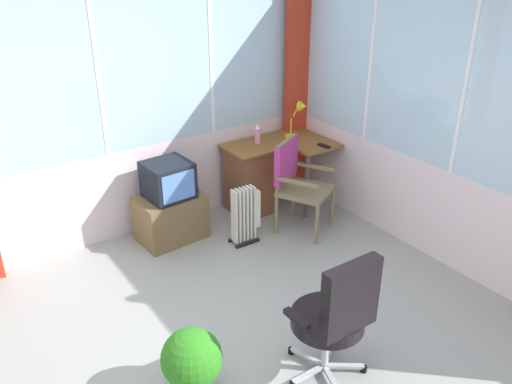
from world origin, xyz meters
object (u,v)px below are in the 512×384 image
Objects in this scene: office_chair at (337,313)px; potted_plant at (192,362)px; desk at (253,177)px; desk_lamp at (300,113)px; tv_remote at (324,146)px; tv_on_stand at (170,205)px; wooden_armchair at (294,174)px; space_heater at (246,214)px; spray_bottle at (258,134)px.

office_chair reaches higher than potted_plant.
desk_lamp is at bearing -4.52° from desk.
tv_remote is at bearing -85.82° from desk_lamp.
desk_lamp reaches higher than potted_plant.
desk is 1.02m from tv_on_stand.
potted_plant is (-2.42, -1.93, -0.74)m from desk_lamp.
wooden_armchair is (-0.49, -0.12, -0.17)m from tv_remote.
space_heater is at bearing -129.80° from desk.
desk is at bearing 50.20° from space_heater.
tv_remote reaches higher than potted_plant.
potted_plant is at bearing -133.50° from spray_bottle.
tv_on_stand is (-1.02, -0.05, -0.03)m from desk.
wooden_armchair reaches higher than desk.
desk_lamp is 0.50× the size of tv_on_stand.
spray_bottle reaches higher than desk.
spray_bottle is 0.67m from wooden_armchair.
space_heater is at bearing -39.28° from tv_on_stand.
tv_remote is 0.15× the size of office_chair.
tv_on_stand reaches higher than potted_plant.
tv_on_stand reaches higher than desk.
spray_bottle is at bearing 30.51° from desk.
wooden_armchair is at bearing -87.94° from spray_bottle.
office_chair is (-0.97, -2.39, 0.16)m from desk.
office_chair is at bearing -138.15° from tv_remote.
office_chair is at bearing -123.67° from desk_lamp.
spray_bottle is at bearing 92.06° from wooden_armchair.
desk_lamp is at bearing 47.61° from wooden_armchair.
spray_bottle is 0.42× the size of potted_plant.
office_chair is 1.69× the size of space_heater.
tv_remote is 0.29× the size of potted_plant.
wooden_armchair is 0.64m from space_heater.
potted_plant is at bearing -112.67° from tv_on_stand.
tv_on_stand is (-1.13, -0.12, -0.49)m from spray_bottle.
spray_bottle reaches higher than tv_on_stand.
spray_bottle is 0.22× the size of office_chair.
wooden_armchair is at bearing -2.23° from space_heater.
desk_lamp is 0.80× the size of potted_plant.
potted_plant is at bearing -141.43° from desk_lamp.
desk_lamp reaches higher than wooden_armchair.
wooden_armchair reaches higher than tv_remote.
desk_lamp reaches higher than tv_on_stand.
tv_on_stand is at bearing 91.34° from office_chair.
desk_lamp is at bearing 38.57° from potted_plant.
potted_plant is at bearing -156.84° from tv_remote.
spray_bottle is at bearing 47.12° from space_heater.
desk is 0.60m from wooden_armchair.
desk is at bearing -149.49° from spray_bottle.
desk is 1.88× the size of space_heater.
potted_plant is (-1.82, -1.97, -0.12)m from desk.
desk_lamp is 0.52m from spray_bottle.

